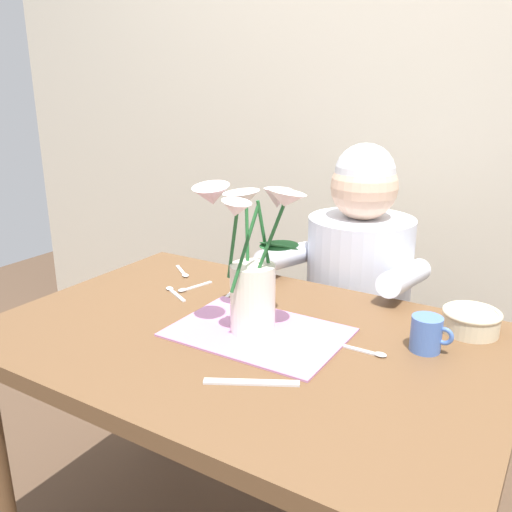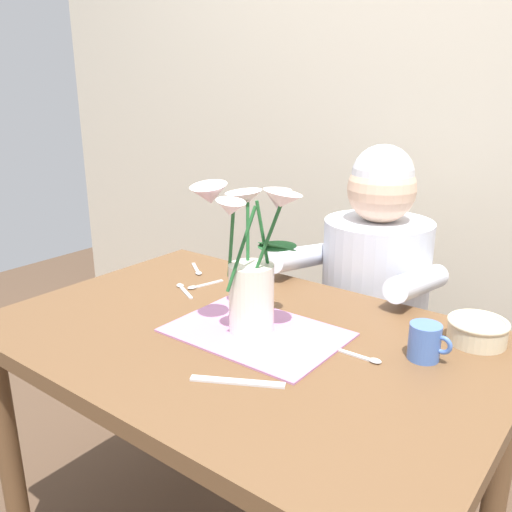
% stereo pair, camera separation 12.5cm
% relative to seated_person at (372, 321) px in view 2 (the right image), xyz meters
% --- Properties ---
extents(wood_panel_backdrop, '(4.00, 0.10, 2.50)m').
position_rel_seated_person_xyz_m(wood_panel_backdrop, '(-0.05, 0.43, 0.69)').
color(wood_panel_backdrop, beige).
rests_on(wood_panel_backdrop, ground_plane).
extents(dining_table, '(1.20, 0.80, 0.74)m').
position_rel_seated_person_xyz_m(dining_table, '(-0.05, -0.62, 0.08)').
color(dining_table, brown).
rests_on(dining_table, ground_plane).
extents(seated_person, '(0.45, 0.47, 1.14)m').
position_rel_seated_person_xyz_m(seated_person, '(0.00, 0.00, 0.00)').
color(seated_person, '#4C4C56').
rests_on(seated_person, ground_plane).
extents(striped_placemat, '(0.40, 0.28, 0.00)m').
position_rel_seated_person_xyz_m(striped_placemat, '(-0.02, -0.60, 0.18)').
color(striped_placemat, '#B275A3').
rests_on(striped_placemat, dining_table).
extents(flower_vase, '(0.28, 0.24, 0.36)m').
position_rel_seated_person_xyz_m(flower_vase, '(-0.04, -0.60, 0.35)').
color(flower_vase, silver).
rests_on(flower_vase, dining_table).
extents(ceramic_bowl, '(0.14, 0.14, 0.06)m').
position_rel_seated_person_xyz_m(ceramic_bowl, '(0.41, -0.33, 0.21)').
color(ceramic_bowl, beige).
rests_on(ceramic_bowl, dining_table).
extents(dinner_knife, '(0.18, 0.11, 0.00)m').
position_rel_seated_person_xyz_m(dinner_knife, '(0.08, -0.80, 0.18)').
color(dinner_knife, silver).
rests_on(dinner_knife, dining_table).
extents(tea_cup, '(0.09, 0.07, 0.08)m').
position_rel_seated_person_xyz_m(tea_cup, '(0.34, -0.48, 0.22)').
color(tea_cup, '#476BB7').
rests_on(tea_cup, dining_table).
extents(spoon_0, '(0.05, 0.12, 0.01)m').
position_rel_seated_person_xyz_m(spoon_0, '(-0.34, -0.45, 0.18)').
color(spoon_0, silver).
rests_on(spoon_0, dining_table).
extents(spoon_1, '(0.12, 0.02, 0.01)m').
position_rel_seated_person_xyz_m(spoon_1, '(0.24, -0.56, 0.18)').
color(spoon_1, silver).
rests_on(spoon_1, dining_table).
extents(spoon_2, '(0.10, 0.08, 0.01)m').
position_rel_seated_person_xyz_m(spoon_2, '(-0.44, -0.36, 0.18)').
color(spoon_2, silver).
rests_on(spoon_2, dining_table).
extents(spoon_3, '(0.04, 0.12, 0.01)m').
position_rel_seated_person_xyz_m(spoon_3, '(-0.22, -0.41, 0.18)').
color(spoon_3, silver).
rests_on(spoon_3, dining_table).
extents(spoon_4, '(0.11, 0.07, 0.01)m').
position_rel_seated_person_xyz_m(spoon_4, '(-0.36, -0.50, 0.18)').
color(spoon_4, silver).
rests_on(spoon_4, dining_table).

